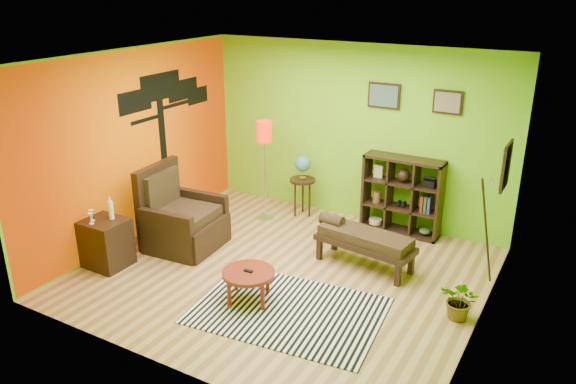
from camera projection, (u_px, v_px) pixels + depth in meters
The scene contains 11 objects.
ground at pixel (284, 273), 7.49m from camera, with size 5.00×5.00×0.00m, color tan.
room_shell at pixel (277, 142), 6.91m from camera, with size 5.04×4.54×2.82m.
zebra_rug at pixel (288, 310), 6.63m from camera, with size 2.18×1.51×0.01m, color white.
coffee_table at pixel (248, 276), 6.74m from camera, with size 0.64×0.64×0.41m.
armchair at pixel (181, 222), 8.16m from camera, with size 1.06×1.07×1.20m.
side_cabinet at pixel (106, 243), 7.59m from camera, with size 0.56×0.51×0.98m.
floor_lamp at pixel (264, 141), 8.71m from camera, with size 0.25×0.25×1.64m.
globe_table at pixel (303, 171), 9.07m from camera, with size 0.42×0.42×1.02m.
cube_shelf at pixel (403, 196), 8.50m from camera, with size 1.20×0.35×1.20m.
bench at pixel (363, 239), 7.55m from camera, with size 1.41×0.66×0.63m.
potted_plant at pixel (460, 304), 6.42m from camera, with size 0.44×0.49×0.38m, color #26661E.
Camera 1 is at (3.34, -5.72, 3.67)m, focal length 35.00 mm.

